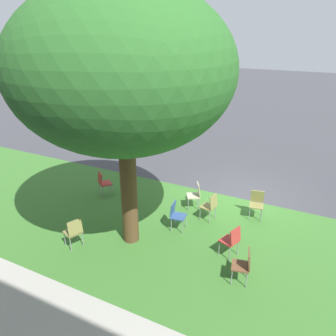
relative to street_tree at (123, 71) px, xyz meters
The scene contains 11 objects.
ground 6.45m from the street_tree, 118.38° to the right, with size 80.00×80.00×0.00m, color #424247.
grass_verge 5.15m from the street_tree, 160.42° to the right, with size 48.00×6.00×0.01m, color #3D752D.
street_tree is the anchor object (origin of this frame).
chair_0 5.07m from the street_tree, 38.61° to the right, with size 0.58×0.58×0.88m.
chair_1 4.88m from the street_tree, 110.75° to the right, with size 0.57×0.56×0.88m.
chair_2 5.73m from the street_tree, 135.86° to the right, with size 0.48×0.49×0.88m.
chair_3 4.96m from the street_tree, 169.04° to the right, with size 0.54×0.53×0.88m.
chair_4 4.38m from the street_tree, 40.24° to the left, with size 0.54×0.54×0.88m.
chair_5 4.33m from the street_tree, 131.32° to the right, with size 0.47×0.47×0.88m.
chair_6 4.84m from the street_tree, 129.70° to the right, with size 0.49×0.49×0.88m.
chair_7 5.25m from the street_tree, behind, with size 0.50×0.49×0.88m.
Camera 1 is at (-2.30, 10.50, 5.53)m, focal length 35.25 mm.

